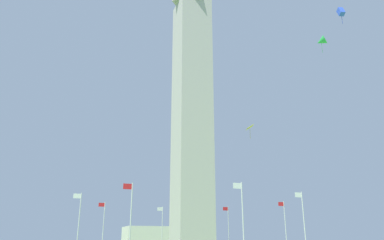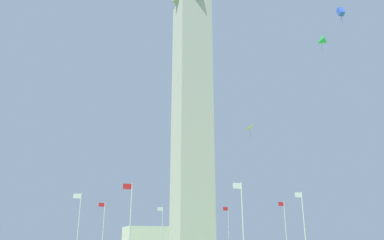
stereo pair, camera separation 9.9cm
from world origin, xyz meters
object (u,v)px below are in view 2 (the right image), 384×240
Objects in this scene: flagpole_s at (285,228)px; distant_building at (168,240)px; kite_yellow_diamond at (250,128)px; flagpole_se at (304,224)px; kite_green_delta at (321,41)px; flagpole_ne at (130,221)px; flagpole_w at (162,230)px; flagpole_sw at (229,230)px; flagpole_nw at (103,228)px; flagpole_n at (78,225)px; obelisk_monument at (192,102)px; flagpole_e at (242,221)px; kite_blue_box at (341,12)px.

flagpole_s is 0.36× the size of distant_building.
kite_yellow_diamond is 68.83m from distant_building.
flagpole_se is 3.38× the size of kite_green_delta.
flagpole_ne reaches higher than distant_building.
flagpole_sw is at bearing 157.50° from flagpole_w.
flagpole_nw is at bearing -48.32° from kite_yellow_diamond.
flagpole_n is at bearing -67.50° from flagpole_ne.
flagpole_nw is (27.81, -11.52, 0.00)m from flagpole_s.
obelisk_monument is 25.64m from flagpole_nw.
kite_yellow_diamond reaches higher than flagpole_se.
flagpole_e and flagpole_se have the same top height.
obelisk_monument reaches higher than flagpole_nw.
kite_green_delta is 0.11× the size of distant_building.
flagpole_ne is (11.57, 11.52, -19.77)m from obelisk_monument.
flagpole_se is 1.00× the size of flagpole_nw.
flagpole_sw is at bearing -105.52° from kite_yellow_diamond.
distant_building is at bearing -103.19° from obelisk_monument.
kite_blue_box is (3.72, 15.14, 21.94)m from flagpole_se.
distant_building is (-13.71, -58.51, -21.19)m from obelisk_monument.
obelisk_monument is 5.35× the size of flagpole_ne.
kite_green_delta is at bearing 174.04° from flagpole_ne.
flagpole_se is at bearing 112.50° from flagpole_w.
flagpole_s is 30.10m from flagpole_nw.
flagpole_s is 12.47m from flagpole_sw.
kite_green_delta reaches higher than flagpole_sw.
flagpole_sw is at bearing -81.20° from kite_green_delta.
flagpole_sw is at bearing -67.50° from flagpole_s.
flagpole_e is at bearing 90.00° from flagpole_w.
flagpole_nw is (23.04, -0.00, 0.00)m from flagpole_sw.
flagpole_se is 1.00× the size of flagpole_s.
flagpole_sw is (4.77, -11.52, 0.00)m from flagpole_s.
kite_blue_box is (7.72, 12.32, -4.57)m from kite_green_delta.
kite_green_delta is at bearing 116.88° from flagpole_w.
flagpole_n is 12.47m from flagpole_nw.
kite_blue_box is at bearing 126.95° from flagpole_e.
obelisk_monument is 5.35× the size of flagpole_nw.
flagpole_se is 26.92m from kite_blue_box.
flagpole_ne is at bearing 10.69° from kite_yellow_diamond.
distant_building is (-30.06, -58.51, -1.43)m from flagpole_n.
flagpole_n is 1.00× the size of flagpole_se.
flagpole_s is at bearing 135.00° from flagpole_w.
flagpole_n and flagpole_nw have the same top height.
flagpole_se is at bearing -35.16° from kite_green_delta.
obelisk_monument is 25.64m from flagpole_ne.
flagpole_n and flagpole_se have the same top height.
kite_blue_box is at bearing 57.92° from kite_green_delta.
flagpole_ne is 1.00× the size of flagpole_nw.
obelisk_monument is at bearing -73.79° from kite_blue_box.
distant_building is at bearing -108.06° from flagpole_w.
kite_yellow_diamond is at bearing 103.86° from flagpole_w.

